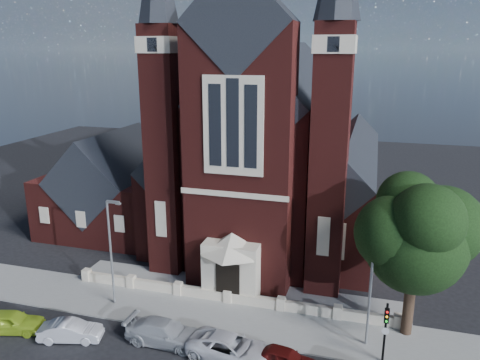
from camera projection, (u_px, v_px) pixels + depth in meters
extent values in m
plane|color=black|center=(256.00, 256.00, 42.63)|extent=(120.00, 120.00, 0.00)
cube|color=gray|center=(220.00, 317.00, 32.92)|extent=(60.00, 5.00, 0.12)
cube|color=gray|center=(236.00, 290.00, 36.62)|extent=(26.00, 3.00, 0.14)
cube|color=beige|center=(228.00, 303.00, 34.77)|extent=(24.00, 0.40, 0.90)
cube|color=#491613|center=(280.00, 158.00, 49.98)|extent=(10.00, 30.00, 14.00)
cube|color=black|center=(281.00, 91.00, 48.09)|extent=(10.00, 30.20, 10.00)
cube|color=#491613|center=(211.00, 182.00, 51.88)|extent=(5.00, 26.00, 8.00)
cube|color=#491613|center=(349.00, 193.00, 47.85)|extent=(5.00, 26.00, 8.00)
cube|color=black|center=(210.00, 146.00, 50.80)|extent=(5.01, 26.20, 5.01)
cube|color=black|center=(352.00, 155.00, 46.77)|extent=(5.01, 26.20, 5.01)
cube|color=#491613|center=(239.00, 163.00, 34.84)|extent=(8.00, 3.00, 20.00)
cube|color=black|center=(239.00, 22.00, 32.13)|extent=(8.00, 3.20, 8.00)
cube|color=beige|center=(233.00, 126.00, 32.59)|extent=(4.40, 0.15, 7.00)
cube|color=black|center=(233.00, 124.00, 32.47)|extent=(0.90, 0.08, 6.20)
cube|color=beige|center=(232.00, 270.00, 35.10)|extent=(4.20, 2.00, 4.40)
cube|color=black|center=(228.00, 284.00, 34.29)|extent=(1.80, 0.12, 3.20)
cone|color=beige|center=(232.00, 243.00, 34.51)|extent=(4.60, 4.60, 1.60)
cube|color=#491613|center=(165.00, 155.00, 37.51)|extent=(2.60, 2.60, 20.00)
cube|color=beige|center=(160.00, 45.00, 35.21)|extent=(2.80, 2.80, 1.20)
cube|color=#491613|center=(329.00, 166.00, 34.02)|extent=(2.60, 2.60, 20.00)
cube|color=beige|center=(335.00, 44.00, 31.72)|extent=(2.80, 2.80, 1.20)
cube|color=#491613|center=(115.00, 200.00, 48.89)|extent=(12.00, 12.00, 6.00)
cube|color=black|center=(113.00, 172.00, 48.07)|extent=(8.49, 12.20, 8.49)
cylinder|color=black|center=(409.00, 300.00, 30.28)|extent=(0.70, 0.70, 5.00)
sphere|color=black|center=(415.00, 243.00, 29.20)|extent=(6.40, 6.40, 6.40)
sphere|color=black|center=(428.00, 220.00, 27.44)|extent=(4.40, 4.40, 4.40)
cylinder|color=gray|center=(111.00, 254.00, 33.53)|extent=(0.16, 0.16, 8.00)
cube|color=gray|center=(113.00, 202.00, 32.31)|extent=(1.00, 0.15, 0.18)
cube|color=gray|center=(118.00, 204.00, 32.22)|extent=(0.35, 0.22, 0.12)
cylinder|color=gray|center=(370.00, 289.00, 28.69)|extent=(0.16, 0.16, 8.00)
cube|color=gray|center=(384.00, 229.00, 27.48)|extent=(1.00, 0.15, 0.18)
cube|color=gray|center=(391.00, 231.00, 27.39)|extent=(0.35, 0.22, 0.12)
cylinder|color=black|center=(385.00, 334.00, 27.58)|extent=(0.14, 0.14, 4.00)
cube|color=black|center=(387.00, 316.00, 27.09)|extent=(0.28, 0.22, 0.90)
sphere|color=red|center=(387.00, 312.00, 26.89)|extent=(0.14, 0.14, 0.14)
sphere|color=#CC8C0C|center=(387.00, 317.00, 26.97)|extent=(0.14, 0.14, 0.14)
sphere|color=#0C9919|center=(386.00, 321.00, 27.05)|extent=(0.14, 0.14, 0.14)
imported|color=#A1C527|center=(11.00, 322.00, 31.08)|extent=(4.56, 2.75, 1.45)
imported|color=#B8B9C0|center=(71.00, 331.00, 30.15)|extent=(4.25, 2.44, 1.32)
imported|color=#AFB2B7|center=(165.00, 333.00, 29.83)|extent=(5.24, 2.22, 1.51)
imported|color=white|center=(231.00, 349.00, 28.23)|extent=(5.76, 3.25, 1.52)
imported|color=#4C0E0D|center=(285.00, 359.00, 27.38)|extent=(4.14, 2.09, 1.35)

